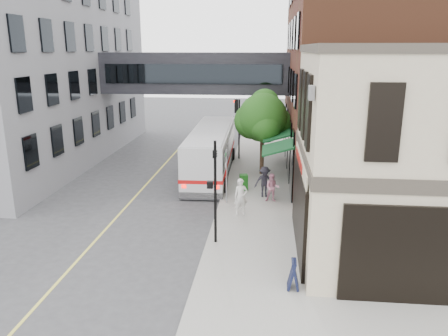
% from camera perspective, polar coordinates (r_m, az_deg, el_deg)
% --- Properties ---
extents(ground, '(120.00, 120.00, 0.00)m').
position_cam_1_polar(ground, '(17.67, -3.22, -12.69)').
color(ground, '#38383A').
rests_on(ground, ground).
extents(sidewalk_main, '(4.00, 60.00, 0.15)m').
position_cam_1_polar(sidewalk_main, '(30.52, 4.57, -0.31)').
color(sidewalk_main, gray).
rests_on(sidewalk_main, ground).
extents(corner_building, '(10.19, 8.12, 8.45)m').
position_cam_1_polar(corner_building, '(18.99, 25.46, 1.41)').
color(corner_building, '#BDAB90').
rests_on(corner_building, ground).
extents(brick_building, '(13.76, 18.00, 14.00)m').
position_cam_1_polar(brick_building, '(31.31, 20.00, 12.07)').
color(brick_building, '#582D1B').
rests_on(brick_building, ground).
extents(opposite_building, '(14.00, 24.00, 14.00)m').
position_cam_1_polar(opposite_building, '(36.99, -26.70, 11.77)').
color(opposite_building, slate).
rests_on(opposite_building, ground).
extents(skyway_bridge, '(14.00, 3.18, 3.00)m').
position_cam_1_polar(skyway_bridge, '(33.89, -3.70, 12.30)').
color(skyway_bridge, black).
rests_on(skyway_bridge, ground).
extents(traffic_signal_near, '(0.44, 0.22, 4.60)m').
position_cam_1_polar(traffic_signal_near, '(18.31, -1.25, -1.53)').
color(traffic_signal_near, black).
rests_on(traffic_signal_near, sidewalk_main).
extents(traffic_signal_far, '(0.53, 0.28, 4.50)m').
position_cam_1_polar(traffic_signal_far, '(32.84, 1.77, 6.67)').
color(traffic_signal_far, black).
rests_on(traffic_signal_far, sidewalk_main).
extents(street_sign_pole, '(0.08, 0.75, 3.00)m').
position_cam_1_polar(street_sign_pole, '(23.37, 0.31, -0.44)').
color(street_sign_pole, gray).
rests_on(street_sign_pole, sidewalk_main).
extents(street_tree, '(3.80, 3.20, 5.60)m').
position_cam_1_polar(street_tree, '(28.94, 5.08, 6.59)').
color(street_tree, '#382619').
rests_on(street_tree, sidewalk_main).
extents(lane_marking, '(0.12, 40.00, 0.01)m').
position_cam_1_polar(lane_marking, '(27.75, -10.25, -2.28)').
color(lane_marking, '#D8CC4C').
rests_on(lane_marking, ground).
extents(bus, '(2.94, 11.36, 3.04)m').
position_cam_1_polar(bus, '(29.45, -1.68, 2.42)').
color(bus, silver).
rests_on(bus, ground).
extents(pedestrian_a, '(0.78, 0.61, 1.87)m').
position_cam_1_polar(pedestrian_a, '(22.02, 2.21, -3.77)').
color(pedestrian_a, silver).
rests_on(pedestrian_a, sidewalk_main).
extents(pedestrian_b, '(0.79, 0.62, 1.58)m').
position_cam_1_polar(pedestrian_b, '(24.03, 6.32, -2.57)').
color(pedestrian_b, pink).
rests_on(pedestrian_b, sidewalk_main).
extents(pedestrian_c, '(1.22, 0.82, 1.76)m').
position_cam_1_polar(pedestrian_c, '(24.74, 5.31, -1.79)').
color(pedestrian_c, black).
rests_on(pedestrian_c, sidewalk_main).
extents(newspaper_box, '(0.54, 0.50, 0.95)m').
position_cam_1_polar(newspaper_box, '(25.93, 2.58, -1.87)').
color(newspaper_box, '#145413').
rests_on(newspaper_box, sidewalk_main).
extents(sandwich_board, '(0.39, 0.59, 1.04)m').
position_cam_1_polar(sandwich_board, '(15.88, 9.06, -13.56)').
color(sandwich_board, black).
rests_on(sandwich_board, sidewalk_main).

